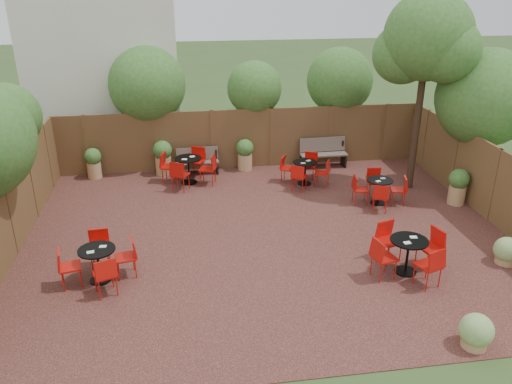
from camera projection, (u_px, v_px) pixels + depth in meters
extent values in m
plane|color=#354F23|center=(267.00, 236.00, 12.89)|extent=(80.00, 80.00, 0.00)
cube|color=#321714|center=(267.00, 235.00, 12.88)|extent=(12.00, 10.00, 0.02)
cube|color=brown|center=(242.00, 139.00, 17.03)|extent=(12.00, 0.08, 2.00)
cube|color=brown|center=(9.00, 215.00, 11.68)|extent=(0.08, 10.00, 2.00)
cube|color=brown|center=(494.00, 186.00, 13.31)|extent=(0.08, 10.00, 2.00)
cube|color=silver|center=(104.00, 37.00, 17.96)|extent=(5.00, 4.00, 8.00)
sphere|color=#31601F|center=(7.00, 117.00, 13.71)|extent=(1.80, 1.80, 1.80)
sphere|color=#31601F|center=(147.00, 85.00, 16.57)|extent=(2.48, 2.48, 2.48)
sphere|color=#31601F|center=(254.00, 88.00, 17.04)|extent=(1.82, 1.82, 1.82)
sphere|color=#31601F|center=(340.00, 81.00, 17.57)|extent=(2.26, 2.26, 2.26)
sphere|color=#31601F|center=(486.00, 98.00, 14.48)|extent=(2.78, 2.78, 2.78)
cylinder|color=black|center=(418.00, 112.00, 14.82)|extent=(0.26, 0.26, 4.72)
sphere|color=#31601F|center=(428.00, 36.00, 13.98)|extent=(2.44, 2.44, 2.44)
sphere|color=#31601F|center=(403.00, 54.00, 14.48)|extent=(1.71, 1.71, 1.71)
sphere|color=#31601F|center=(447.00, 50.00, 13.80)|extent=(1.78, 1.78, 1.78)
cube|color=brown|center=(198.00, 162.00, 16.65)|extent=(1.39, 0.50, 0.05)
cube|color=brown|center=(197.00, 153.00, 16.72)|extent=(1.37, 0.19, 0.41)
cube|color=black|center=(179.00, 169.00, 16.65)|extent=(0.08, 0.41, 0.36)
cube|color=black|center=(217.00, 167.00, 16.82)|extent=(0.08, 0.41, 0.36)
cube|color=brown|center=(324.00, 154.00, 17.20)|extent=(1.58, 0.50, 0.05)
cube|color=brown|center=(322.00, 144.00, 17.28)|extent=(1.57, 0.15, 0.47)
cube|color=black|center=(303.00, 162.00, 17.20)|extent=(0.07, 0.47, 0.42)
cube|color=black|center=(344.00, 160.00, 17.40)|extent=(0.07, 0.47, 0.42)
cylinder|color=black|center=(405.00, 271.00, 11.29)|extent=(0.47, 0.47, 0.03)
cylinder|color=black|center=(407.00, 256.00, 11.14)|extent=(0.05, 0.05, 0.76)
cylinder|color=black|center=(409.00, 241.00, 10.98)|extent=(0.82, 0.82, 0.03)
cube|color=white|center=(413.00, 237.00, 11.07)|extent=(0.18, 0.15, 0.02)
cube|color=white|center=(407.00, 243.00, 10.84)|extent=(0.18, 0.15, 0.02)
cylinder|color=black|center=(101.00, 280.00, 10.98)|extent=(0.45, 0.45, 0.03)
cylinder|color=black|center=(99.00, 265.00, 10.84)|extent=(0.05, 0.05, 0.72)
cylinder|color=black|center=(96.00, 250.00, 10.69)|extent=(0.78, 0.78, 0.03)
cube|color=white|center=(103.00, 246.00, 10.77)|extent=(0.16, 0.13, 0.02)
cube|color=white|center=(90.00, 252.00, 10.56)|extent=(0.16, 0.13, 0.02)
cylinder|color=black|center=(189.00, 182.00, 16.08)|extent=(0.49, 0.49, 0.03)
cylinder|color=black|center=(189.00, 170.00, 15.92)|extent=(0.06, 0.06, 0.77)
cylinder|color=black|center=(188.00, 158.00, 15.76)|extent=(0.84, 0.84, 0.03)
cube|color=white|center=(192.00, 157.00, 15.85)|extent=(0.18, 0.15, 0.02)
cube|color=white|center=(184.00, 159.00, 15.62)|extent=(0.18, 0.15, 0.02)
cylinder|color=black|center=(304.00, 183.00, 15.99)|extent=(0.43, 0.43, 0.03)
cylinder|color=black|center=(305.00, 173.00, 15.85)|extent=(0.05, 0.05, 0.68)
cylinder|color=black|center=(305.00, 162.00, 15.71)|extent=(0.74, 0.74, 0.03)
cube|color=white|center=(308.00, 161.00, 15.79)|extent=(0.16, 0.14, 0.01)
cube|color=white|center=(303.00, 163.00, 15.59)|extent=(0.16, 0.14, 0.01)
cylinder|color=black|center=(378.00, 203.00, 14.65)|extent=(0.43, 0.43, 0.03)
cylinder|color=black|center=(379.00, 192.00, 14.52)|extent=(0.05, 0.05, 0.68)
cylinder|color=black|center=(380.00, 180.00, 14.38)|extent=(0.74, 0.74, 0.03)
cube|color=white|center=(383.00, 178.00, 14.46)|extent=(0.15, 0.12, 0.01)
cube|color=white|center=(378.00, 181.00, 14.25)|extent=(0.15, 0.12, 0.01)
cylinder|color=tan|center=(163.00, 165.00, 16.67)|extent=(0.51, 0.51, 0.59)
sphere|color=#31601F|center=(162.00, 150.00, 16.47)|extent=(0.62, 0.62, 0.62)
cylinder|color=tan|center=(245.00, 162.00, 17.05)|extent=(0.48, 0.48, 0.55)
sphere|color=#31601F|center=(245.00, 148.00, 16.85)|extent=(0.57, 0.57, 0.57)
cylinder|color=tan|center=(95.00, 170.00, 16.39)|extent=(0.45, 0.45, 0.51)
sphere|color=#31601F|center=(93.00, 156.00, 16.21)|extent=(0.54, 0.54, 0.54)
cylinder|color=tan|center=(457.00, 195.00, 14.53)|extent=(0.47, 0.47, 0.54)
sphere|color=#31601F|center=(459.00, 179.00, 14.34)|extent=(0.57, 0.57, 0.57)
cylinder|color=tan|center=(474.00, 342.00, 9.01)|extent=(0.44, 0.44, 0.20)
sphere|color=#799C50|center=(476.00, 330.00, 8.92)|extent=(0.60, 0.60, 0.60)
cylinder|color=tan|center=(505.00, 259.00, 11.61)|extent=(0.43, 0.43, 0.19)
sphere|color=#799C50|center=(507.00, 250.00, 11.51)|extent=(0.58, 0.58, 0.58)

